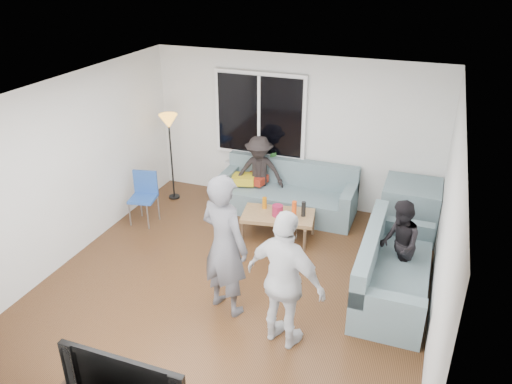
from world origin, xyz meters
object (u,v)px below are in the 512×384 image
at_px(sofa_back_section, 287,190).
at_px(sofa_right_section, 395,266).
at_px(side_chair, 143,199).
at_px(coffee_table, 278,225).
at_px(player_right, 285,281).
at_px(player_left, 225,245).
at_px(television, 131,379).
at_px(spectator_right, 399,245).
at_px(spectator_back, 259,173).
at_px(floor_lamp, 171,158).

bearing_deg(sofa_back_section, sofa_right_section, -40.70).
distance_m(sofa_back_section, side_chair, 2.39).
relative_size(coffee_table, player_right, 0.66).
relative_size(side_chair, player_left, 0.47).
relative_size(coffee_table, television, 0.94).
bearing_deg(spectator_right, sofa_right_section, -15.87).
xyz_separation_m(sofa_back_section, television, (0.07, -4.77, 0.35)).
bearing_deg(spectator_back, television, -95.55).
xyz_separation_m(coffee_table, player_right, (0.79, -2.22, 0.64)).
bearing_deg(player_left, player_right, 178.89).
relative_size(sofa_back_section, sofa_right_section, 1.15).
height_order(coffee_table, player_left, player_left).
height_order(side_chair, floor_lamp, floor_lamp).
height_order(player_left, spectator_right, player_left).
bearing_deg(side_chair, sofa_right_section, -19.33).
height_order(sofa_back_section, spectator_back, spectator_back).
relative_size(player_left, television, 1.57).
xyz_separation_m(sofa_right_section, floor_lamp, (-4.07, 1.54, 0.36)).
bearing_deg(floor_lamp, side_chair, -90.00).
relative_size(player_left, player_right, 1.09).
bearing_deg(player_left, sofa_back_section, -69.24).
relative_size(side_chair, television, 0.73).
bearing_deg(sofa_back_section, player_right, -73.38).
xyz_separation_m(sofa_right_section, player_left, (-1.93, -1.02, 0.49)).
height_order(sofa_back_section, sofa_right_section, same).
bearing_deg(coffee_table, player_right, -70.33).
height_order(sofa_back_section, spectator_right, spectator_right).
distance_m(sofa_right_section, player_right, 1.77).
height_order(sofa_back_section, floor_lamp, floor_lamp).
xyz_separation_m(player_left, player_right, (0.86, -0.33, -0.08)).
bearing_deg(television, floor_lamp, 115.07).
height_order(side_chair, spectator_right, spectator_right).
bearing_deg(sofa_back_section, spectator_back, 176.65).
xyz_separation_m(floor_lamp, spectator_back, (1.58, 0.19, -0.13)).
bearing_deg(sofa_back_section, spectator_right, -36.40).
bearing_deg(side_chair, player_right, -43.88).
bearing_deg(television, coffee_table, 89.26).
bearing_deg(sofa_back_section, coffee_table, -81.96).
height_order(spectator_right, spectator_back, spectator_back).
height_order(side_chair, player_right, player_right).
relative_size(floor_lamp, television, 1.33).
distance_m(floor_lamp, spectator_back, 1.59).
height_order(sofa_back_section, coffee_table, sofa_back_section).
xyz_separation_m(coffee_table, television, (-0.05, -3.94, 0.58)).
xyz_separation_m(coffee_table, spectator_right, (1.86, -0.63, 0.41)).
distance_m(coffee_table, side_chair, 2.24).
xyz_separation_m(sofa_right_section, coffee_table, (-1.86, 0.87, -0.22)).
relative_size(sofa_right_section, player_left, 1.09).
relative_size(spectator_back, television, 1.11).
xyz_separation_m(sofa_back_section, player_left, (0.05, -2.72, 0.49)).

